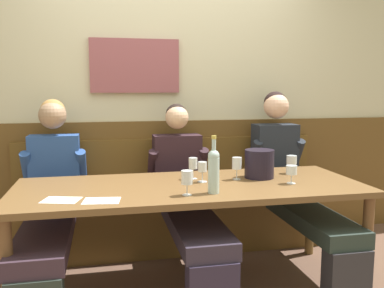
{
  "coord_description": "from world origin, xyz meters",
  "views": [
    {
      "loc": [
        -0.57,
        -2.63,
        1.39
      ],
      "look_at": [
        0.08,
        0.43,
        0.96
      ],
      "focal_mm": 39.15,
      "sensor_mm": 36.0,
      "label": 1
    }
  ],
  "objects_px": {
    "wine_bottle_green_tall": "(214,169)",
    "wine_glass_mid_right": "(187,178)",
    "person_center_right_seat": "(291,177)",
    "wine_glass_mid_left": "(237,164)",
    "person_right_seat": "(186,192)",
    "wall_bench": "(173,217)",
    "ice_bucket": "(259,164)",
    "water_tumbler_center": "(255,167)",
    "wine_glass_near_bucket": "(202,168)",
    "wine_glass_right_end": "(193,165)",
    "person_left_seat": "(50,196)",
    "wine_glass_by_bottle": "(292,161)",
    "wine_glass_left_end": "(291,171)",
    "dining_table": "(190,195)"
  },
  "relations": [
    {
      "from": "ice_bucket",
      "to": "person_right_seat",
      "type": "bearing_deg",
      "value": 156.49
    },
    {
      "from": "dining_table",
      "to": "wine_bottle_green_tall",
      "type": "relative_size",
      "value": 6.5
    },
    {
      "from": "wine_bottle_green_tall",
      "to": "wine_glass_by_bottle",
      "type": "relative_size",
      "value": 2.61
    },
    {
      "from": "dining_table",
      "to": "wall_bench",
      "type": "bearing_deg",
      "value": 90.0
    },
    {
      "from": "person_right_seat",
      "to": "water_tumbler_center",
      "type": "height_order",
      "value": "person_right_seat"
    },
    {
      "from": "ice_bucket",
      "to": "water_tumbler_center",
      "type": "bearing_deg",
      "value": 78.94
    },
    {
      "from": "person_right_seat",
      "to": "water_tumbler_center",
      "type": "bearing_deg",
      "value": -2.49
    },
    {
      "from": "ice_bucket",
      "to": "water_tumbler_center",
      "type": "xyz_separation_m",
      "value": [
        0.04,
        0.19,
        -0.06
      ]
    },
    {
      "from": "wine_bottle_green_tall",
      "to": "wine_glass_mid_right",
      "type": "relative_size",
      "value": 2.34
    },
    {
      "from": "wall_bench",
      "to": "person_center_right_seat",
      "type": "height_order",
      "value": "person_center_right_seat"
    },
    {
      "from": "ice_bucket",
      "to": "water_tumbler_center",
      "type": "relative_size",
      "value": 2.52
    },
    {
      "from": "ice_bucket",
      "to": "wine_glass_near_bucket",
      "type": "height_order",
      "value": "ice_bucket"
    },
    {
      "from": "wine_glass_by_bottle",
      "to": "wine_glass_right_end",
      "type": "xyz_separation_m",
      "value": [
        -0.78,
        -0.04,
        0.01
      ]
    },
    {
      "from": "dining_table",
      "to": "wine_glass_left_end",
      "type": "height_order",
      "value": "wine_glass_left_end"
    },
    {
      "from": "wall_bench",
      "to": "wine_glass_by_bottle",
      "type": "xyz_separation_m",
      "value": [
        0.83,
        -0.54,
        0.55
      ]
    },
    {
      "from": "person_right_seat",
      "to": "wine_glass_mid_left",
      "type": "relative_size",
      "value": 8.45
    },
    {
      "from": "person_left_seat",
      "to": "wine_glass_mid_right",
      "type": "xyz_separation_m",
      "value": [
        0.88,
        -0.61,
        0.22
      ]
    },
    {
      "from": "person_center_right_seat",
      "to": "wine_glass_mid_left",
      "type": "relative_size",
      "value": 8.52
    },
    {
      "from": "person_left_seat",
      "to": "wine_bottle_green_tall",
      "type": "xyz_separation_m",
      "value": [
        1.05,
        -0.59,
        0.26
      ]
    },
    {
      "from": "wall_bench",
      "to": "wine_glass_right_end",
      "type": "distance_m",
      "value": 0.8
    },
    {
      "from": "wall_bench",
      "to": "wine_glass_right_end",
      "type": "xyz_separation_m",
      "value": [
        0.05,
        -0.58,
        0.56
      ]
    },
    {
      "from": "person_center_right_seat",
      "to": "wine_glass_right_end",
      "type": "height_order",
      "value": "person_center_right_seat"
    },
    {
      "from": "wine_glass_mid_right",
      "to": "water_tumbler_center",
      "type": "xyz_separation_m",
      "value": [
        0.65,
        0.58,
        -0.07
      ]
    },
    {
      "from": "wall_bench",
      "to": "wine_glass_right_end",
      "type": "height_order",
      "value": "wall_bench"
    },
    {
      "from": "wine_glass_left_end",
      "to": "wine_glass_mid_right",
      "type": "xyz_separation_m",
      "value": [
        -0.76,
        -0.16,
        0.02
      ]
    },
    {
      "from": "person_center_right_seat",
      "to": "ice_bucket",
      "type": "distance_m",
      "value": 0.5
    },
    {
      "from": "wall_bench",
      "to": "water_tumbler_center",
      "type": "xyz_separation_m",
      "value": [
        0.57,
        -0.44,
        0.5
      ]
    },
    {
      "from": "person_left_seat",
      "to": "wine_bottle_green_tall",
      "type": "distance_m",
      "value": 1.23
    },
    {
      "from": "wine_bottle_green_tall",
      "to": "person_left_seat",
      "type": "bearing_deg",
      "value": 150.7
    },
    {
      "from": "person_left_seat",
      "to": "wine_glass_right_end",
      "type": "xyz_separation_m",
      "value": [
        1.01,
        -0.17,
        0.22
      ]
    },
    {
      "from": "wine_glass_mid_right",
      "to": "wine_glass_by_bottle",
      "type": "distance_m",
      "value": 1.03
    },
    {
      "from": "wall_bench",
      "to": "wine_glass_right_end",
      "type": "bearing_deg",
      "value": -84.62
    },
    {
      "from": "wine_glass_mid_left",
      "to": "wine_glass_left_end",
      "type": "bearing_deg",
      "value": -31.78
    },
    {
      "from": "person_right_seat",
      "to": "wine_glass_mid_left",
      "type": "distance_m",
      "value": 0.47
    },
    {
      "from": "ice_bucket",
      "to": "dining_table",
      "type": "bearing_deg",
      "value": -168.21
    },
    {
      "from": "ice_bucket",
      "to": "wine_glass_mid_left",
      "type": "bearing_deg",
      "value": -172.31
    },
    {
      "from": "person_center_right_seat",
      "to": "wine_bottle_green_tall",
      "type": "bearing_deg",
      "value": -142.57
    },
    {
      "from": "wall_bench",
      "to": "wine_glass_near_bucket",
      "type": "distance_m",
      "value": 0.89
    },
    {
      "from": "person_center_right_seat",
      "to": "dining_table",
      "type": "bearing_deg",
      "value": -157.64
    },
    {
      "from": "wine_glass_mid_right",
      "to": "wine_glass_right_end",
      "type": "bearing_deg",
      "value": 73.26
    },
    {
      "from": "person_center_right_seat",
      "to": "wine_glass_near_bucket",
      "type": "distance_m",
      "value": 0.9
    },
    {
      "from": "person_center_right_seat",
      "to": "wine_glass_left_end",
      "type": "xyz_separation_m",
      "value": [
        -0.24,
        -0.49,
        0.16
      ]
    },
    {
      "from": "person_center_right_seat",
      "to": "wine_glass_mid_right",
      "type": "distance_m",
      "value": 1.2
    },
    {
      "from": "person_center_right_seat",
      "to": "wine_bottle_green_tall",
      "type": "height_order",
      "value": "person_center_right_seat"
    },
    {
      "from": "wine_bottle_green_tall",
      "to": "water_tumbler_center",
      "type": "bearing_deg",
      "value": 49.39
    },
    {
      "from": "wine_glass_by_bottle",
      "to": "wall_bench",
      "type": "bearing_deg",
      "value": 147.16
    },
    {
      "from": "person_center_right_seat",
      "to": "wine_bottle_green_tall",
      "type": "xyz_separation_m",
      "value": [
        -0.82,
        -0.63,
        0.22
      ]
    },
    {
      "from": "water_tumbler_center",
      "to": "person_center_right_seat",
      "type": "bearing_deg",
      "value": 11.8
    },
    {
      "from": "wine_glass_near_bucket",
      "to": "wine_glass_right_end",
      "type": "bearing_deg",
      "value": 111.27
    },
    {
      "from": "water_tumbler_center",
      "to": "wine_glass_near_bucket",
      "type": "bearing_deg",
      "value": -152.71
    }
  ]
}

